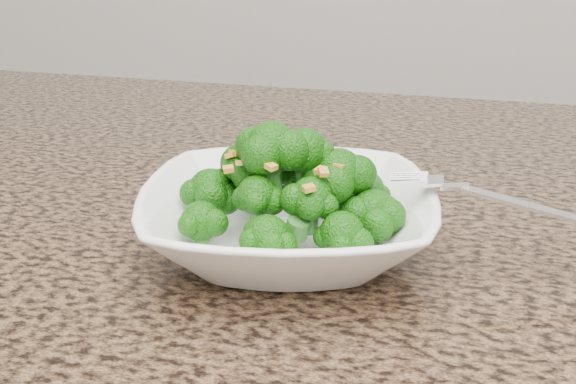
% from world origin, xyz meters
% --- Properties ---
extents(granite_counter, '(1.64, 1.04, 0.03)m').
position_xyz_m(granite_counter, '(0.00, 0.30, 0.89)').
color(granite_counter, brown).
rests_on(granite_counter, cabinet).
extents(bowl, '(0.26, 0.26, 0.05)m').
position_xyz_m(bowl, '(0.00, 0.26, 0.93)').
color(bowl, white).
rests_on(bowl, granite_counter).
extents(broccoli_pile, '(0.19, 0.19, 0.06)m').
position_xyz_m(broccoli_pile, '(0.00, 0.26, 0.99)').
color(broccoli_pile, '#18650B').
rests_on(broccoli_pile, bowl).
extents(garlic_topping, '(0.12, 0.12, 0.01)m').
position_xyz_m(garlic_topping, '(0.00, 0.26, 1.02)').
color(garlic_topping, gold).
rests_on(garlic_topping, broccoli_pile).
extents(fork, '(0.17, 0.03, 0.01)m').
position_xyz_m(fork, '(0.13, 0.28, 0.96)').
color(fork, silver).
rests_on(fork, bowl).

